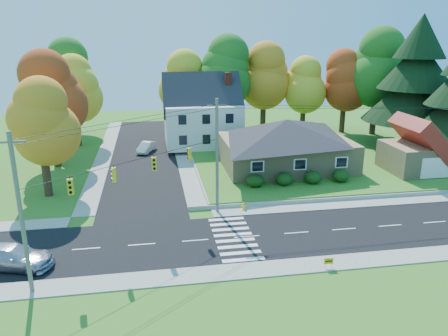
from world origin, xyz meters
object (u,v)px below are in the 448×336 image
object	(u,v)px
silver_sedan	(13,257)
fire_hydrant	(244,207)
ranch_house	(286,143)
white_car	(146,147)

from	to	relation	value
silver_sedan	fire_hydrant	distance (m)	18.72
ranch_house	silver_sedan	size ratio (longest dim) A/B	2.71
ranch_house	fire_hydrant	xyz separation A→B (m)	(-7.13, -10.78, -2.92)
white_car	fire_hydrant	distance (m)	23.15
ranch_house	white_car	size ratio (longest dim) A/B	3.64
white_car	fire_hydrant	size ratio (longest dim) A/B	5.61
silver_sedan	white_car	distance (m)	29.95
white_car	silver_sedan	bearing A→B (deg)	-86.53
ranch_house	silver_sedan	xyz separation A→B (m)	(-24.43, -17.91, -2.46)
white_car	ranch_house	bearing A→B (deg)	-13.94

